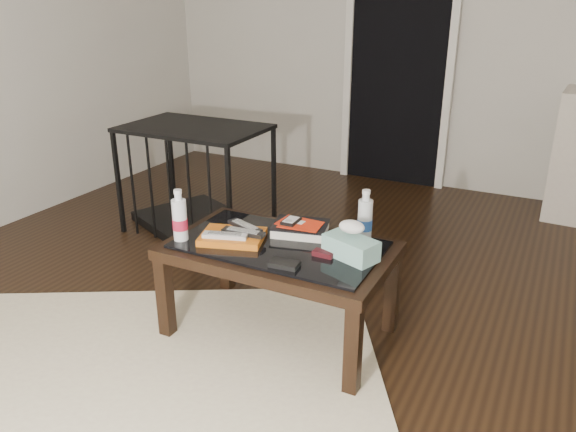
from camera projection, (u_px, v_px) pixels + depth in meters
name	position (u px, v px, depth m)	size (l,w,h in m)	color
ground	(317.00, 334.00, 2.66)	(5.00, 5.00, 0.00)	black
doorway	(399.00, 58.00, 4.50)	(0.90, 0.08, 2.07)	black
coffee_table	(279.00, 256.00, 2.53)	(1.00, 0.60, 0.46)	black
rug	(142.00, 380.00, 2.33)	(2.00, 1.50, 0.01)	beige
pet_crate	(198.00, 197.00, 3.78)	(1.07, 0.92, 0.71)	black
magazines	(233.00, 237.00, 2.54)	(0.28, 0.21, 0.03)	#C35E12
remote_silver	(225.00, 235.00, 2.49)	(0.20, 0.05, 0.02)	#BCBCC1
remote_black_front	(243.00, 232.00, 2.53)	(0.20, 0.05, 0.02)	black
remote_black_back	(245.00, 226.00, 2.59)	(0.20, 0.05, 0.02)	black
textbook	(300.00, 229.00, 2.61)	(0.25, 0.20, 0.05)	black
dvd_mailers	(299.00, 223.00, 2.61)	(0.19, 0.14, 0.01)	red
ipod	(291.00, 221.00, 2.60)	(0.06, 0.10, 0.02)	black
flip_phone	(324.00, 254.00, 2.39)	(0.09, 0.05, 0.02)	black
wallet	(284.00, 264.00, 2.30)	(0.12, 0.07, 0.02)	black
water_bottle_left	(179.00, 215.00, 2.51)	(0.07, 0.07, 0.24)	white
water_bottle_right	(365.00, 215.00, 2.51)	(0.07, 0.07, 0.24)	silver
tissue_box	(351.00, 248.00, 2.36)	(0.23, 0.12, 0.09)	teal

